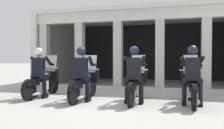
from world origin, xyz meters
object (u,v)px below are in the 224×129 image
at_px(motorcycle_center_right, 136,84).
at_px(motorcycle_far_right, 191,86).
at_px(police_officer_center_right, 134,70).
at_px(police_officer_center_left, 81,69).
at_px(police_officer_far_left, 39,68).
at_px(police_officer_far_right, 192,70).
at_px(motorcycle_center_left, 85,83).
at_px(motorcycle_far_left, 44,81).

relative_size(motorcycle_center_right, motorcycle_far_right, 1.00).
bearing_deg(motorcycle_center_right, police_officer_center_right, -91.30).
distance_m(police_officer_center_left, motorcycle_far_right, 3.11).
relative_size(police_officer_far_left, motorcycle_center_right, 0.78).
xyz_separation_m(motorcycle_center_right, police_officer_far_right, (1.52, -0.21, 0.44)).
relative_size(motorcycle_center_left, motorcycle_far_right, 1.00).
xyz_separation_m(motorcycle_center_right, motorcycle_far_right, (1.52, 0.08, 0.00)).
distance_m(motorcycle_far_left, police_officer_center_right, 3.11).
height_order(motorcycle_far_left, police_officer_far_right, police_officer_far_right).
xyz_separation_m(police_officer_far_left, police_officer_center_left, (1.52, -0.22, 0.00)).
bearing_deg(police_officer_far_right, motorcycle_far_right, 85.85).
xyz_separation_m(motorcycle_center_right, police_officer_center_right, (-0.00, -0.28, 0.44)).
bearing_deg(police_officer_center_left, police_officer_far_left, 173.27).
bearing_deg(motorcycle_center_left, police_officer_center_left, -88.84).
xyz_separation_m(motorcycle_far_left, police_officer_far_right, (4.57, -0.33, 0.44)).
bearing_deg(motorcycle_center_left, police_officer_far_right, -0.68).
height_order(police_officer_far_left, police_officer_center_right, same).
height_order(motorcycle_center_right, police_officer_far_right, police_officer_far_right).
bearing_deg(police_officer_center_right, motorcycle_far_left, 171.38).
bearing_deg(motorcycle_far_right, motorcycle_center_right, 178.93).
relative_size(police_officer_far_left, police_officer_far_right, 1.00).
height_order(police_officer_center_left, police_officer_center_right, same).
xyz_separation_m(police_officer_center_right, motorcycle_far_right, (1.53, 0.36, -0.44)).
xyz_separation_m(motorcycle_far_left, motorcycle_far_right, (4.57, -0.05, 0.00)).
height_order(motorcycle_center_right, police_officer_center_right, police_officer_center_right).
distance_m(police_officer_far_left, police_officer_center_left, 1.54).
bearing_deg(police_officer_center_right, police_officer_center_left, -177.42).
bearing_deg(police_officer_far_right, motorcycle_center_left, 174.01).
height_order(motorcycle_far_left, motorcycle_far_right, same).
bearing_deg(police_officer_center_right, motorcycle_center_right, 88.70).
distance_m(police_officer_center_right, police_officer_far_right, 1.53).
bearing_deg(motorcycle_center_right, motorcycle_far_right, 1.78).
xyz_separation_m(motorcycle_far_left, police_officer_center_left, (1.52, -0.50, 0.44)).
distance_m(police_officer_far_left, police_officer_center_right, 3.05).
relative_size(police_officer_far_left, police_officer_center_left, 1.00).
bearing_deg(police_officer_center_left, motorcycle_center_left, 91.16).
height_order(motorcycle_far_left, police_officer_center_left, police_officer_center_left).
distance_m(police_officer_center_left, motorcycle_center_right, 1.63).
relative_size(motorcycle_far_left, police_officer_far_left, 1.29).
distance_m(motorcycle_center_left, police_officer_center_left, 0.52).
bearing_deg(police_officer_center_right, motorcycle_far_right, 12.19).
distance_m(motorcycle_far_right, police_officer_far_right, 0.52).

